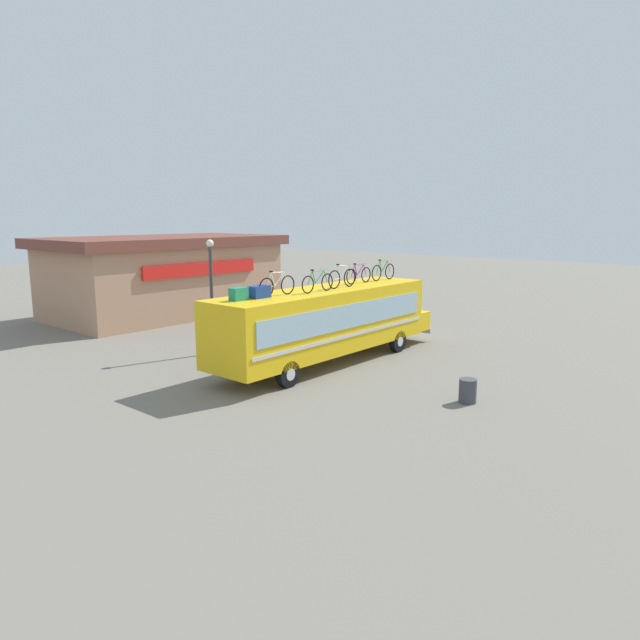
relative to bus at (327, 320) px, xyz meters
The scene contains 12 objects.
ground_plane 1.75m from the bus, behind, with size 120.00×120.00×0.00m, color slate.
bus is the anchor object (origin of this frame).
luggage_bag_1 4.66m from the bus, behind, with size 0.60×0.36×0.43m, color #1E7F66.
luggage_bag_2 3.84m from the bus, behind, with size 0.75×0.42×0.43m, color #193899.
rooftop_bicycle_1 3.23m from the bus, behind, with size 1.76×0.44×0.92m.
rooftop_bicycle_2 1.98m from the bus, 158.59° to the right, with size 1.76×0.44×0.88m.
rooftop_bicycle_3 1.76m from the bus, 26.98° to the right, with size 1.70×0.44×0.96m.
rooftop_bicycle_4 2.74m from the bus, ahead, with size 1.69×0.44×0.87m.
rooftop_bicycle_5 4.23m from the bus, ahead, with size 1.73×0.44×0.93m.
roadside_building 15.05m from the bus, 79.65° to the left, with size 13.56×7.56×4.61m.
trash_bin 6.77m from the bus, 98.62° to the right, with size 0.55×0.55×0.76m, color #3F3F47.
street_lamp 5.19m from the bus, 112.92° to the left, with size 0.31×0.31×4.83m.
Camera 1 is at (-17.00, -14.25, 5.77)m, focal length 32.24 mm.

